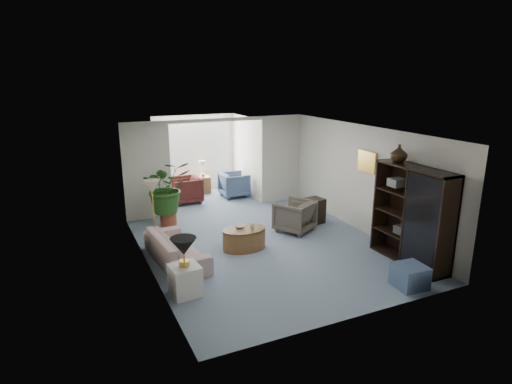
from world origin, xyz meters
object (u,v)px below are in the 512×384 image
side_table_dark (313,211)px  sunroom_chair_maroon (186,190)px  table_lamp (183,246)px  coffee_cup (253,227)px  cabinet_urn (399,153)px  entertainment_cabinet (412,216)px  ottoman (410,276)px  floor_lamp (152,187)px  coffee_bowl (240,226)px  sofa (176,248)px  sunroom_chair_blue (234,185)px  coffee_table (244,239)px  sunroom_table (203,185)px  framed_picture (368,162)px  wingback_chair (294,216)px  end_table (185,280)px  plant_pot (168,219)px

side_table_dark → sunroom_chair_maroon: sunroom_chair_maroon is taller
table_lamp → coffee_cup: bearing=35.0°
cabinet_urn → entertainment_cabinet: bearing=-90.0°
table_lamp → ottoman: table_lamp is taller
floor_lamp → coffee_bowl: 2.12m
sofa → coffee_bowl: bearing=-89.3°
coffee_bowl → sunroom_chair_blue: size_ratio=0.26×
sofa → coffee_bowl: (1.44, 0.14, 0.19)m
coffee_table → sunroom_chair_maroon: (-0.17, 3.84, 0.15)m
sofa → floor_lamp: floor_lamp is taller
sunroom_table → cabinet_urn: bearing=-70.7°
coffee_cup → sunroom_chair_maroon: bearing=94.7°
framed_picture → sunroom_chair_maroon: size_ratio=0.60×
sunroom_chair_blue → wingback_chair: bearing=-175.8°
floor_lamp → coffee_table: floor_lamp is taller
framed_picture → entertainment_cabinet: size_ratio=0.26×
coffee_table → sunroom_chair_blue: bearing=70.9°
side_table_dark → sunroom_chair_maroon: bearing=127.9°
wingback_chair → cabinet_urn: bearing=91.8°
sofa → wingback_chair: wingback_chair is taller
table_lamp → sunroom_chair_maroon: size_ratio=0.53×
table_lamp → end_table: bearing=0.0°
cabinet_urn → ottoman: cabinet_urn is taller
sofa → end_table: size_ratio=3.72×
floor_lamp → sunroom_chair_blue: 4.01m
coffee_bowl → end_table: bearing=-137.8°
floor_lamp → wingback_chair: bearing=-14.4°
end_table → sunroom_chair_blue: 6.03m
table_lamp → coffee_bowl: (1.64, 1.49, -0.40)m
coffee_table → coffee_bowl: 0.27m
entertainment_cabinet → table_lamp: bearing=172.3°
end_table → side_table_dark: size_ratio=0.84×
side_table_dark → plant_pot: (-3.32, 1.37, -0.15)m
sofa → coffee_bowl: sofa is taller
table_lamp → coffee_table: bearing=39.4°
coffee_table → wingback_chair: 1.59m
coffee_bowl → cabinet_urn: 3.57m
plant_pot → framed_picture: bearing=-31.1°
sofa → side_table_dark: bearing=-82.2°
table_lamp → wingback_chair: table_lamp is taller
cabinet_urn → sunroom_chair_blue: bearing=104.5°
ottoman → sunroom_chair_maroon: sunroom_chair_maroon is taller
table_lamp → floor_lamp: bearing=88.8°
cabinet_urn → sunroom_table: bearing=109.3°
sunroom_chair_maroon → table_lamp: bearing=-15.0°
wingback_chair → plant_pot: wingback_chair is taller
table_lamp → sunroom_table: size_ratio=0.84×
plant_pot → table_lamp: bearing=-99.2°
coffee_table → sunroom_table: 4.62m
side_table_dark → sunroom_chair_blue: (-0.88, 3.06, 0.05)m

